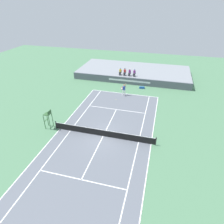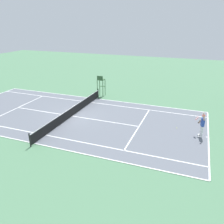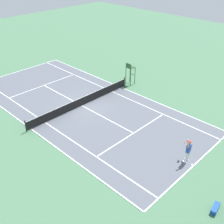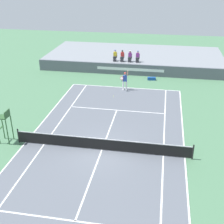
{
  "view_description": "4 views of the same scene",
  "coord_description": "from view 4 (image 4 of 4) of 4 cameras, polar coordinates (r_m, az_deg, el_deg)",
  "views": [
    {
      "loc": [
        5.64,
        -16.97,
        13.91
      ],
      "look_at": [
        0.01,
        3.96,
        1.0
      ],
      "focal_mm": 31.26,
      "sensor_mm": 36.0,
      "label": 1
    },
    {
      "loc": [
        17.22,
        10.45,
        8.39
      ],
      "look_at": [
        0.01,
        3.96,
        1.0
      ],
      "focal_mm": 36.75,
      "sensor_mm": 36.0,
      "label": 2
    },
    {
      "loc": [
        14.4,
        18.05,
        13.13
      ],
      "look_at": [
        0.01,
        3.96,
        1.0
      ],
      "focal_mm": 44.68,
      "sensor_mm": 36.0,
      "label": 3
    },
    {
      "loc": [
        3.64,
        -16.78,
        11.15
      ],
      "look_at": [
        0.01,
        3.96,
        1.0
      ],
      "focal_mm": 48.25,
      "sensor_mm": 36.0,
      "label": 4
    }
  ],
  "objects": [
    {
      "name": "court",
      "position": [
        20.47,
        -1.95,
        -7.25
      ],
      "size": [
        11.08,
        23.88,
        0.03
      ],
      "color": "slate",
      "rests_on": "ground"
    },
    {
      "name": "spectator_seated_3",
      "position": [
        35.15,
        4.87,
        10.38
      ],
      "size": [
        0.44,
        0.6,
        1.26
      ],
      "color": "#474C56",
      "rests_on": "bleacher_platform"
    },
    {
      "name": "tennis_ball",
      "position": [
        28.82,
        0.29,
        3.05
      ],
      "size": [
        0.07,
        0.07,
        0.07
      ],
      "primitive_type": "sphere",
      "color": "#D1E533",
      "rests_on": "ground"
    },
    {
      "name": "ground_plane",
      "position": [
        20.47,
        -1.95,
        -7.28
      ],
      "size": [
        80.0,
        80.0,
        0.0
      ],
      "primitive_type": "plane",
      "color": "#4C7A56"
    },
    {
      "name": "barrier_wall",
      "position": [
        34.62,
        3.47,
        8.02
      ],
      "size": [
        21.75,
        0.25,
        1.28
      ],
      "color": "#565B66",
      "rests_on": "ground"
    },
    {
      "name": "net",
      "position": [
        20.19,
        -1.97,
        -6.04
      ],
      "size": [
        11.98,
        0.1,
        1.07
      ],
      "color": "black",
      "rests_on": "ground"
    },
    {
      "name": "bleacher_platform",
      "position": [
        39.44,
        4.36,
        10.21
      ],
      "size": [
        21.75,
        9.86,
        1.28
      ],
      "primitive_type": "cube",
      "color": "gray",
      "rests_on": "ground"
    },
    {
      "name": "spectator_seated_1",
      "position": [
        35.34,
        1.94,
        10.54
      ],
      "size": [
        0.44,
        0.6,
        1.26
      ],
      "color": "#474C56",
      "rests_on": "bleacher_platform"
    },
    {
      "name": "umpire_chair",
      "position": [
        21.97,
        -19.67,
        -1.78
      ],
      "size": [
        0.77,
        0.77,
        2.44
      ],
      "color": "#2D562D",
      "rests_on": "ground"
    },
    {
      "name": "tennis_player",
      "position": [
        30.07,
        2.45,
        5.98
      ],
      "size": [
        0.75,
        0.71,
        2.08
      ],
      "color": "white",
      "rests_on": "ground"
    },
    {
      "name": "spectator_seated_0",
      "position": [
        35.46,
        0.56,
        10.61
      ],
      "size": [
        0.44,
        0.6,
        1.26
      ],
      "color": "#474C56",
      "rests_on": "bleacher_platform"
    },
    {
      "name": "equipment_bag",
      "position": [
        33.38,
        7.53,
        6.29
      ],
      "size": [
        0.94,
        0.46,
        0.32
      ],
      "color": "#194799",
      "rests_on": "ground"
    },
    {
      "name": "spectator_seated_2",
      "position": [
        35.23,
        3.41,
        10.46
      ],
      "size": [
        0.44,
        0.6,
        1.26
      ],
      "color": "#474C56",
      "rests_on": "bleacher_platform"
    }
  ]
}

